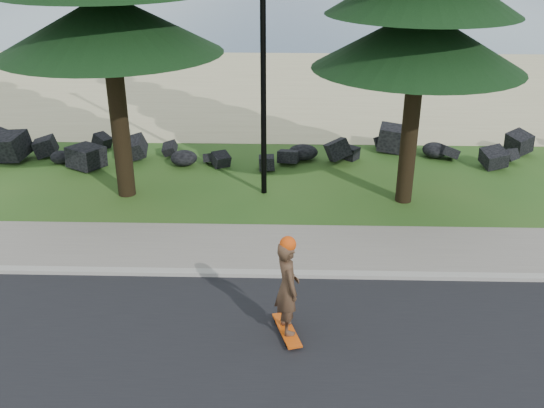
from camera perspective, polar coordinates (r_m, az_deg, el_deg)
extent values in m
plane|color=#245119|center=(12.74, -1.34, -4.68)|extent=(160.00, 160.00, 0.00)
cube|color=#ACA79A|center=(11.94, -1.56, -6.59)|extent=(160.00, 0.20, 0.10)
cube|color=gray|center=(12.89, -1.30, -4.09)|extent=(160.00, 2.00, 0.08)
cube|color=tan|center=(26.34, 0.25, 11.00)|extent=(160.00, 15.00, 0.01)
cylinder|color=black|center=(14.47, -0.85, 15.76)|extent=(0.14, 0.14, 8.00)
cube|color=#DC4E0C|center=(10.35, 1.40, -11.76)|extent=(0.52, 1.02, 0.03)
imported|color=#4F3524|center=(9.88, 1.45, -7.85)|extent=(0.55, 0.69, 1.65)
sphere|color=#E3470C|center=(9.48, 1.50, -3.82)|extent=(0.26, 0.26, 0.26)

